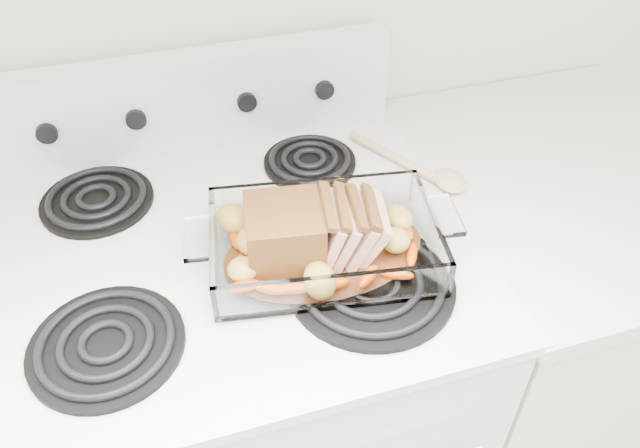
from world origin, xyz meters
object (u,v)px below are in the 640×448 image
object	(u,v)px
electric_range	(247,399)
pork_roast	(305,235)
counter_right	(526,329)
baking_dish	(324,247)

from	to	relation	value
electric_range	pork_roast	distance (m)	0.53
electric_range	counter_right	bearing A→B (deg)	-0.10
baking_dish	pork_roast	xyz separation A→B (m)	(-0.03, -0.00, 0.03)
electric_range	pork_roast	size ratio (longest dim) A/B	5.31
baking_dish	counter_right	bearing A→B (deg)	18.61
electric_range	counter_right	world-z (taller)	electric_range
counter_right	pork_roast	xyz separation A→B (m)	(-0.56, -0.09, 0.53)
counter_right	pork_roast	size ratio (longest dim) A/B	4.43
electric_range	counter_right	size ratio (longest dim) A/B	1.20
counter_right	electric_range	bearing A→B (deg)	179.90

